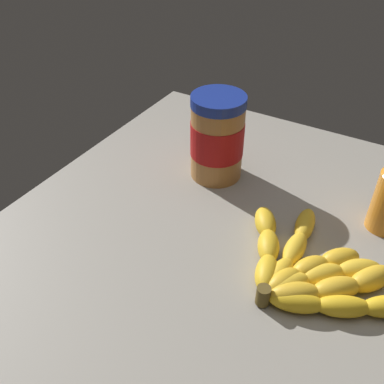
{
  "coord_description": "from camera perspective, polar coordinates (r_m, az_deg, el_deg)",
  "views": [
    {
      "loc": [
        -46.59,
        -24.75,
        49.79
      ],
      "look_at": [
        2.17,
        3.89,
        5.5
      ],
      "focal_mm": 40.4,
      "sensor_mm": 36.0,
      "label": 1
    }
  ],
  "objects": [
    {
      "name": "ground_plane",
      "position": [
        0.74,
        1.76,
        -6.28
      ],
      "size": [
        86.83,
        67.73,
        3.47
      ],
      "primitive_type": "cube",
      "color": "gray"
    },
    {
      "name": "peanut_butter_jar",
      "position": [
        0.81,
        3.34,
        7.2
      ],
      "size": [
        10.03,
        10.03,
        16.63
      ],
      "color": "#B27238",
      "rests_on": "ground_plane"
    },
    {
      "name": "banana_bunch",
      "position": [
        0.67,
        15.39,
        -10.09
      ],
      "size": [
        22.54,
        28.31,
        3.5
      ],
      "color": "yellow",
      "rests_on": "ground_plane"
    }
  ]
}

